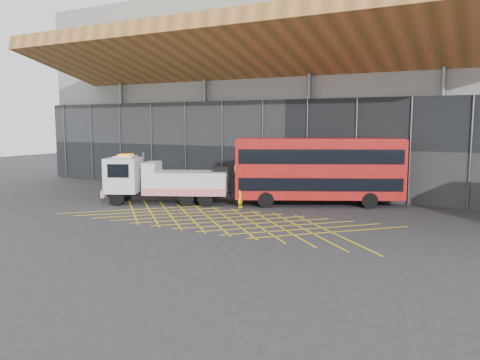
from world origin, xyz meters
The scene contains 6 objects.
ground_plane centered at (0.00, 0.00, 0.00)m, with size 120.00×120.00×0.00m, color #29292C.
road_markings centered at (2.40, 0.00, 0.01)m, with size 21.56×7.16×0.01m.
construction_building centered at (1.92, 18.40, 8.98)m, with size 55.00×23.97×18.00m.
recovery_truck centered at (-4.51, 3.09, 1.75)m, with size 10.48×6.18×3.79m.
bus_towed centered at (6.07, 7.95, 2.75)m, with size 12.15×7.88×4.96m.
worker centered at (1.55, 4.29, 0.81)m, with size 0.59×0.39×1.61m, color yellow.
Camera 1 is at (17.18, -24.98, 6.10)m, focal length 35.00 mm.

